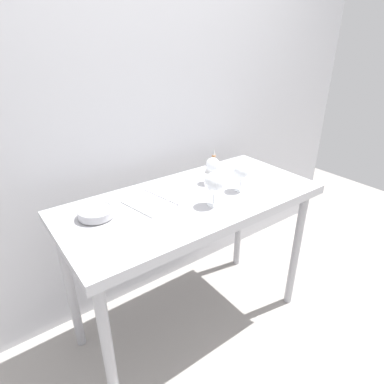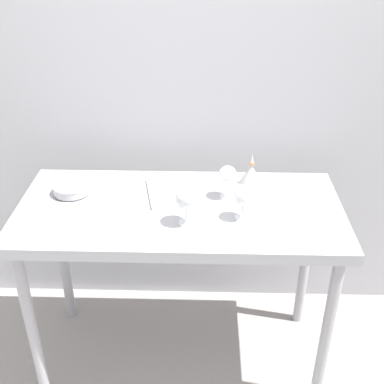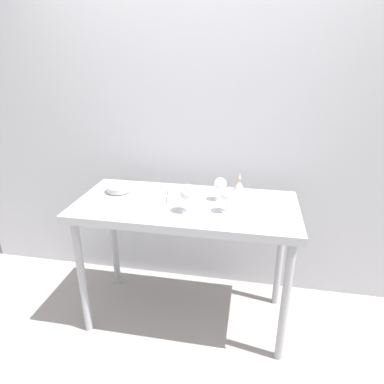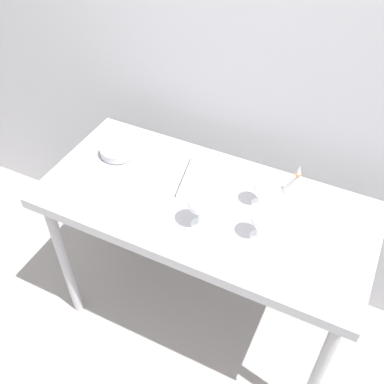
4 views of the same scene
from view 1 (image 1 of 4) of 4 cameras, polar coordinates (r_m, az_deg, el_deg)
name	(u,v)px [view 1 (image 1 of 4)]	position (r m, az deg, el deg)	size (l,w,h in m)	color
ground_plane	(192,320)	(2.26, 0.04, -21.74)	(6.00, 6.00, 0.00)	gray
back_wall	(143,106)	(1.97, -8.75, 14.85)	(3.80, 0.04, 2.60)	#B7B7BC
steel_counter	(193,215)	(1.75, 0.17, -4.05)	(1.40, 0.65, 0.90)	#ABABB0
wine_glass_far_right	(213,165)	(1.84, 3.70, 4.75)	(0.08, 0.08, 0.15)	white
wine_glass_near_center	(214,183)	(1.58, 3.96, 1.64)	(0.10, 0.10, 0.17)	white
wine_glass_near_right	(241,172)	(1.76, 8.72, 3.52)	(0.08, 0.08, 0.15)	white
open_notebook	(161,198)	(1.69, -5.58, -1.06)	(0.38, 0.31, 0.01)	white
tasting_sheet_upper	(256,180)	(1.93, 11.30, 2.02)	(0.17, 0.26, 0.00)	white
tasting_bowl	(96,212)	(1.57, -16.70, -3.49)	(0.17, 0.17, 0.05)	#DBCC66
decanter_funnel	(214,164)	(2.01, 3.84, 4.98)	(0.11, 0.11, 0.15)	#B9B9B9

